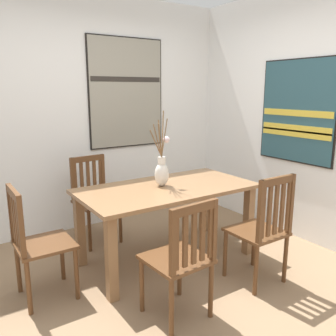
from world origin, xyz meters
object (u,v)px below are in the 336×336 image
centerpiece_vase (162,170)px  painting_on_back_wall (126,93)px  chair_1 (94,197)px  painting_on_side_wall (297,112)px  chair_0 (262,228)px  chair_3 (36,241)px  chair_2 (182,257)px  dining_table (167,198)px

centerpiece_vase → painting_on_back_wall: painting_on_back_wall is taller
painting_on_back_wall → chair_1: bearing=-145.9°
centerpiece_vase → painting_on_side_wall: 1.65m
chair_0 → chair_3: (-1.64, 0.80, -0.01)m
chair_3 → painting_on_back_wall: size_ratio=0.71×
centerpiece_vase → chair_1: size_ratio=0.76×
centerpiece_vase → chair_2: 1.05m
chair_3 → painting_on_side_wall: bearing=-5.3°
chair_3 → chair_0: bearing=-26.1°
dining_table → chair_0: 0.92m
chair_2 → painting_on_side_wall: bearing=16.6°
chair_1 → painting_on_back_wall: painting_on_back_wall is taller
dining_table → centerpiece_vase: size_ratio=2.35×
painting_on_back_wall → painting_on_side_wall: (1.28, -1.52, -0.19)m
dining_table → centerpiece_vase: centerpiece_vase is taller
chair_0 → chair_3: size_ratio=1.04×
chair_2 → painting_on_side_wall: painting_on_side_wall is taller
chair_1 → chair_3: (-0.81, -0.83, -0.00)m
painting_on_back_wall → centerpiece_vase: bearing=-102.2°
chair_3 → dining_table: bearing=0.1°
centerpiece_vase → painting_on_side_wall: bearing=-11.0°
chair_3 → painting_on_side_wall: painting_on_side_wall is taller
centerpiece_vase → chair_2: (-0.40, -0.88, -0.41)m
dining_table → chair_2: chair_2 is taller
chair_1 → painting_on_side_wall: 2.39m
chair_3 → painting_on_side_wall: (2.73, -0.25, 0.91)m
chair_1 → chair_2: bearing=-90.5°
chair_0 → painting_on_back_wall: bearing=95.3°
painting_on_back_wall → dining_table: bearing=-100.6°
chair_0 → painting_on_back_wall: painting_on_back_wall is taller
centerpiece_vase → painting_on_side_wall: painting_on_side_wall is taller
chair_2 → painting_on_back_wall: 2.46m
centerpiece_vase → painting_on_back_wall: 1.42m
chair_0 → chair_3: chair_0 is taller
centerpiece_vase → chair_3: size_ratio=0.76×
centerpiece_vase → chair_3: bearing=-177.7°
dining_table → centerpiece_vase: bearing=122.6°
chair_2 → painting_on_side_wall: size_ratio=0.82×
chair_3 → chair_2: bearing=-46.4°
centerpiece_vase → painting_on_back_wall: bearing=77.8°
painting_on_side_wall → dining_table: bearing=170.5°
dining_table → painting_on_back_wall: bearing=79.4°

